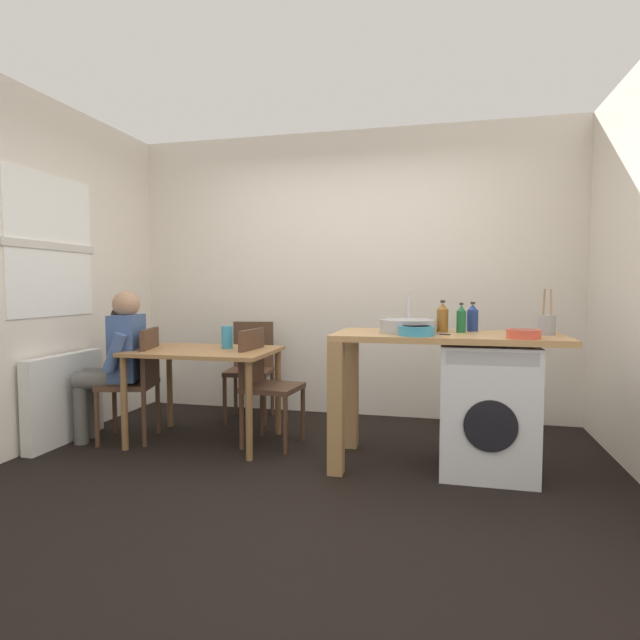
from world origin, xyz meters
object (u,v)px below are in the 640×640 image
utensil_crock (547,324)px  washing_machine (486,408)px  dining_table (205,361)px  colander (524,333)px  chair_opposite (264,380)px  bottle_squat_brown (461,319)px  chair_person_seat (137,377)px  seated_person (116,357)px  vase (227,337)px  chair_spare_by_wall (251,364)px  bottle_clear_small (473,318)px  bottle_tall_green (442,318)px  mixing_bowl (416,330)px

utensil_crock → washing_machine: bearing=-171.9°
dining_table → washing_machine: 2.13m
dining_table → colander: size_ratio=5.50×
chair_opposite → bottle_squat_brown: 1.56m
chair_person_seat → washing_machine: (2.66, -0.08, -0.08)m
chair_person_seat → seated_person: (-0.16, -0.04, 0.16)m
vase → seated_person: bearing=-165.4°
chair_spare_by_wall → bottle_clear_small: 2.13m
bottle_clear_small → chair_opposite: bearing=-179.9°
chair_person_seat → colander: bearing=-110.7°
dining_table → bottle_squat_brown: (1.95, -0.06, 0.37)m
seated_person → colander: bearing=-109.7°
chair_person_seat → bottle_squat_brown: 2.55m
bottle_squat_brown → utensil_crock: 0.54m
bottle_tall_green → vase: 1.69m
seated_person → dining_table: bearing=-94.9°
vase → chair_opposite: bearing=-7.5°
chair_spare_by_wall → mixing_bowl: mixing_bowl is taller
bottle_clear_small → dining_table: bearing=-178.3°
chair_spare_by_wall → bottle_clear_small: bottle_clear_small is taller
seated_person → vase: size_ratio=6.65×
chair_person_seat → bottle_clear_small: size_ratio=4.36×
chair_spare_by_wall → washing_machine: (2.02, -0.94, -0.08)m
chair_spare_by_wall → chair_opposite: bearing=110.8°
chair_spare_by_wall → utensil_crock: (2.39, -0.88, 0.48)m
seated_person → washing_machine: bearing=-105.6°
mixing_bowl → utensil_crock: size_ratio=0.77×
chair_person_seat → washing_machine: bearing=-106.5°
seated_person → bottle_squat_brown: (2.65, 0.06, 0.34)m
dining_table → washing_machine: (2.12, -0.16, -0.21)m
bottle_clear_small → colander: size_ratio=1.03×
chair_opposite → chair_spare_by_wall: (-0.39, 0.72, 0.00)m
washing_machine → utensil_crock: 0.67m
chair_opposite → bottle_squat_brown: size_ratio=4.42×
bottle_tall_green → bottle_squat_brown: bearing=-6.5°
chair_person_seat → vase: bearing=-90.2°
chair_person_seat → utensil_crock: 3.07m
chair_opposite → seated_person: bearing=-75.7°
colander → bottle_tall_green: bearing=145.3°
bottle_tall_green → seated_person: bearing=-178.3°
chair_person_seat → mixing_bowl: bearing=-111.9°
bottle_tall_green → mixing_bowl: size_ratio=0.95×
washing_machine → colander: size_ratio=4.30×
chair_opposite → bottle_clear_small: bearing=95.8°
utensil_crock → vase: size_ratio=1.66×
colander → mixing_bowl: bearing=178.2°
dining_table → bottle_tall_green: (1.82, -0.05, 0.38)m
chair_opposite → washing_machine: (1.64, -0.22, -0.08)m
chair_spare_by_wall → bottle_tall_green: bearing=147.1°
chair_opposite → washing_machine: 1.66m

